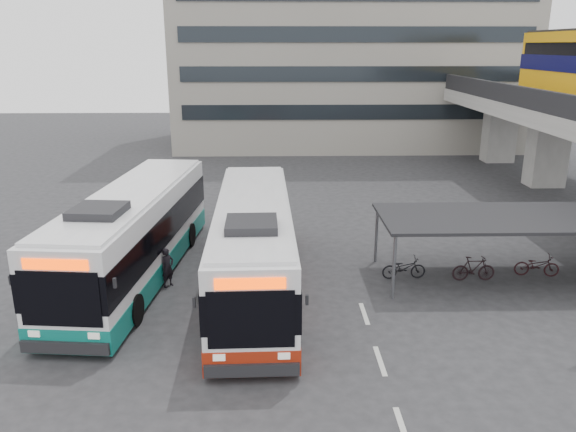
{
  "coord_description": "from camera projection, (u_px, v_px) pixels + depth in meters",
  "views": [
    {
      "loc": [
        -0.52,
        -17.31,
        8.81
      ],
      "look_at": [
        0.0,
        4.98,
        2.0
      ],
      "focal_mm": 35.0,
      "sensor_mm": 36.0,
      "label": 1
    }
  ],
  "objects": [
    {
      "name": "ground",
      "position": [
        291.0,
        315.0,
        19.14
      ],
      "size": [
        120.0,
        120.0,
        0.0
      ],
      "primitive_type": "plane",
      "color": "#28282B",
      "rests_on": "ground"
    },
    {
      "name": "bike_shelter",
      "position": [
        507.0,
        238.0,
        21.72
      ],
      "size": [
        10.0,
        4.0,
        2.54
      ],
      "color": "#595B60",
      "rests_on": "ground"
    },
    {
      "name": "office_block",
      "position": [
        347.0,
        2.0,
        50.04
      ],
      "size": [
        30.0,
        15.0,
        25.0
      ],
      "primitive_type": "cube",
      "color": "gray",
      "rests_on": "ground"
    },
    {
      "name": "road_markings",
      "position": [
        380.0,
        361.0,
        16.32
      ],
      "size": [
        0.15,
        7.6,
        0.01
      ],
      "color": "beige",
      "rests_on": "ground"
    },
    {
      "name": "bus_main",
      "position": [
        254.0,
        246.0,
        20.67
      ],
      "size": [
        2.98,
        12.49,
        3.67
      ],
      "rotation": [
        0.0,
        0.0,
        0.02
      ],
      "color": "white",
      "rests_on": "ground"
    },
    {
      "name": "bus_teal",
      "position": [
        135.0,
        234.0,
        21.88
      ],
      "size": [
        3.92,
        12.89,
        3.75
      ],
      "rotation": [
        0.0,
        0.0,
        -0.09
      ],
      "color": "white",
      "rests_on": "ground"
    },
    {
      "name": "pedestrian",
      "position": [
        168.0,
        268.0,
        21.18
      ],
      "size": [
        0.63,
        0.66,
        1.52
      ],
      "primitive_type": "imported",
      "rotation": [
        0.0,
        0.0,
        0.89
      ],
      "color": "black",
      "rests_on": "ground"
    }
  ]
}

